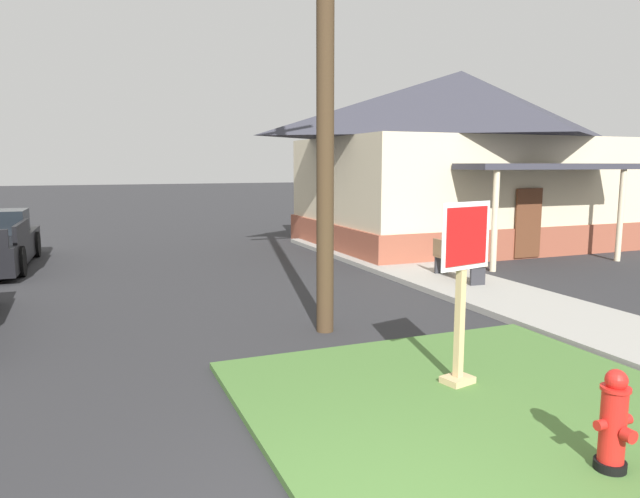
# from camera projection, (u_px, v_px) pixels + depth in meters

# --- Properties ---
(grass_corner_patch) EXTENTS (5.11, 5.20, 0.08)m
(grass_corner_patch) POSITION_uv_depth(u_px,v_px,m) (488.00, 411.00, 6.38)
(grass_corner_patch) COLOR #477033
(grass_corner_patch) RESTS_ON ground
(sidewalk_strip) EXTENTS (2.20, 19.06, 0.12)m
(sidewalk_strip) POSITION_uv_depth(u_px,v_px,m) (489.00, 293.00, 12.14)
(sidewalk_strip) COLOR #9E9B93
(sidewalk_strip) RESTS_ON ground
(fire_hydrant) EXTENTS (0.38, 0.34, 0.91)m
(fire_hydrant) POSITION_uv_depth(u_px,v_px,m) (614.00, 423.00, 5.02)
(fire_hydrant) COLOR black
(fire_hydrant) RESTS_ON grass_corner_patch
(stop_sign) EXTENTS (0.78, 0.35, 2.22)m
(stop_sign) POSITION_uv_depth(u_px,v_px,m) (462.00, 294.00, 6.92)
(stop_sign) COLOR tan
(stop_sign) RESTS_ON grass_corner_patch
(manhole_cover) EXTENTS (0.70, 0.70, 0.02)m
(manhole_cover) POSITION_uv_depth(u_px,v_px,m) (292.00, 389.00, 7.10)
(manhole_cover) COLOR black
(manhole_cover) RESTS_ON ground
(street_bench) EXTENTS (0.48, 1.67, 0.85)m
(street_bench) POSITION_uv_depth(u_px,v_px,m) (457.00, 259.00, 13.25)
(street_bench) COLOR #93704C
(street_bench) RESTS_ON sidewalk_strip
(corner_house) EXTENTS (10.13, 8.49, 5.79)m
(corner_house) POSITION_uv_depth(u_px,v_px,m) (459.00, 157.00, 19.59)
(corner_house) COLOR brown
(corner_house) RESTS_ON ground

